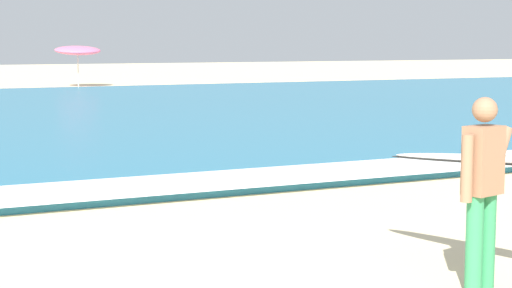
{
  "coord_description": "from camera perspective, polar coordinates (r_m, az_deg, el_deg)",
  "views": [
    {
      "loc": [
        -1.69,
        -4.61,
        2.2
      ],
      "look_at": [
        2.19,
        3.59,
        1.1
      ],
      "focal_mm": 59.22,
      "sensor_mm": 36.0,
      "label": 1
    }
  ],
  "objects": [
    {
      "name": "surf_foam",
      "position": [
        11.83,
        -16.74,
        -3.39
      ],
      "size": [
        120.0,
        1.65,
        0.01
      ],
      "primitive_type": "cube",
      "color": "white",
      "rests_on": "sea"
    },
    {
      "name": "surfer_with_board",
      "position": [
        7.81,
        16.13,
        -1.95
      ],
      "size": [
        1.28,
        2.91,
        1.73
      ],
      "color": "#338E56",
      "rests_on": "ground"
    },
    {
      "name": "beach_umbrella_3",
      "position": [
        42.6,
        -11.96,
        6.2
      ],
      "size": [
        2.24,
        2.27,
        2.09
      ],
      "color": "beige",
      "rests_on": "ground"
    }
  ]
}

